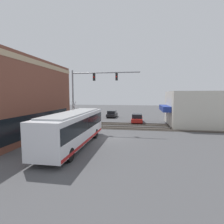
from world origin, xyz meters
name	(u,v)px	position (x,y,z in m)	size (l,w,h in m)	color
ground_plane	(111,138)	(0.00, 0.00, 0.00)	(120.00, 120.00, 0.00)	#4C4C4F
shop_building	(200,108)	(10.16, -12.17, 2.62)	(8.51, 10.64, 5.24)	beige
city_bus	(74,127)	(-3.43, 2.80, 1.74)	(10.97, 2.59, 3.16)	silver
traffic_signal_gantry	(90,86)	(3.79, 3.35, 5.81)	(0.42, 8.94, 7.94)	gray
crossing_signal	(74,113)	(3.74, 5.65, 2.30)	(1.41, 1.18, 3.81)	gray
rail_track_near	(118,128)	(6.00, 0.00, 0.03)	(2.60, 60.00, 0.15)	#332D28
rail_track_far	(121,124)	(9.20, 0.00, 0.03)	(2.60, 60.00, 0.15)	#332D28
parked_car_red	(137,118)	(11.18, -2.60, 0.71)	(4.59, 1.82, 1.54)	#B21E19
parked_car_black	(112,114)	(17.52, 2.80, 0.66)	(4.35, 1.82, 1.42)	black
pedestrian_at_crossing	(77,124)	(3.00, 4.98, 0.95)	(0.34, 0.34, 1.85)	#473828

